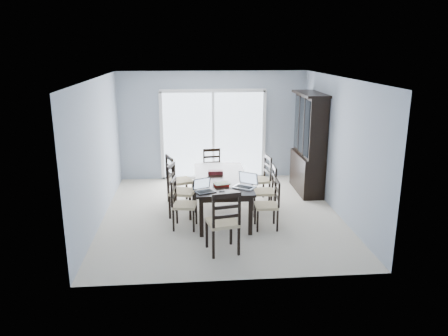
{
  "coord_description": "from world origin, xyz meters",
  "views": [
    {
      "loc": [
        -0.62,
        -7.91,
        3.13
      ],
      "look_at": [
        0.05,
        0.0,
        0.93
      ],
      "focal_mm": 35.0,
      "sensor_mm": 36.0,
      "label": 1
    }
  ],
  "objects_px": {
    "chair_right_near": "(271,199)",
    "chair_end_far": "(213,165)",
    "chair_end_near": "(224,216)",
    "laptop_dark": "(205,189)",
    "laptop_silver": "(244,184)",
    "chair_left_near": "(180,198)",
    "chair_right_mid": "(268,185)",
    "game_box": "(215,172)",
    "china_hutch": "(309,145)",
    "chair_right_far": "(262,174)",
    "cell_phone": "(222,191)",
    "hot_tub": "(188,149)",
    "chair_left_far": "(175,175)",
    "dining_table": "(221,181)",
    "chair_left_mid": "(177,184)"
  },
  "relations": [
    {
      "from": "chair_right_near",
      "to": "chair_end_far",
      "type": "bearing_deg",
      "value": 23.03
    },
    {
      "from": "chair_end_near",
      "to": "chair_end_far",
      "type": "distance_m",
      "value": 3.26
    },
    {
      "from": "laptop_dark",
      "to": "laptop_silver",
      "type": "xyz_separation_m",
      "value": [
        0.69,
        0.19,
        0.01
      ]
    },
    {
      "from": "chair_end_far",
      "to": "laptop_silver",
      "type": "bearing_deg",
      "value": 92.46
    },
    {
      "from": "chair_right_near",
      "to": "chair_left_near",
      "type": "bearing_deg",
      "value": 86.42
    },
    {
      "from": "chair_right_mid",
      "to": "chair_end_near",
      "type": "distance_m",
      "value": 1.92
    },
    {
      "from": "chair_right_near",
      "to": "game_box",
      "type": "distance_m",
      "value": 1.34
    },
    {
      "from": "chair_right_near",
      "to": "chair_right_mid",
      "type": "height_order",
      "value": "chair_right_mid"
    },
    {
      "from": "china_hutch",
      "to": "chair_right_far",
      "type": "relative_size",
      "value": 1.96
    },
    {
      "from": "cell_phone",
      "to": "hot_tub",
      "type": "relative_size",
      "value": 0.05
    },
    {
      "from": "chair_right_mid",
      "to": "chair_end_near",
      "type": "bearing_deg",
      "value": 151.88
    },
    {
      "from": "chair_right_far",
      "to": "chair_end_far",
      "type": "height_order",
      "value": "chair_right_far"
    },
    {
      "from": "chair_left_near",
      "to": "chair_right_mid",
      "type": "bearing_deg",
      "value": 116.5
    },
    {
      "from": "laptop_dark",
      "to": "hot_tub",
      "type": "bearing_deg",
      "value": 69.54
    },
    {
      "from": "chair_left_near",
      "to": "game_box",
      "type": "relative_size",
      "value": 3.65
    },
    {
      "from": "chair_right_mid",
      "to": "laptop_silver",
      "type": "bearing_deg",
      "value": 141.66
    },
    {
      "from": "china_hutch",
      "to": "chair_right_far",
      "type": "xyz_separation_m",
      "value": [
        -1.11,
        -0.54,
        -0.48
      ]
    },
    {
      "from": "chair_left_far",
      "to": "chair_right_near",
      "type": "bearing_deg",
      "value": 32.03
    },
    {
      "from": "dining_table",
      "to": "cell_phone",
      "type": "distance_m",
      "value": 0.86
    },
    {
      "from": "laptop_silver",
      "to": "dining_table",
      "type": "bearing_deg",
      "value": 152.5
    },
    {
      "from": "dining_table",
      "to": "chair_left_mid",
      "type": "distance_m",
      "value": 0.84
    },
    {
      "from": "dining_table",
      "to": "chair_end_near",
      "type": "height_order",
      "value": "chair_end_near"
    },
    {
      "from": "cell_phone",
      "to": "chair_right_near",
      "type": "bearing_deg",
      "value": 5.04
    },
    {
      "from": "china_hutch",
      "to": "chair_left_mid",
      "type": "relative_size",
      "value": 1.87
    },
    {
      "from": "chair_right_mid",
      "to": "laptop_dark",
      "type": "height_order",
      "value": "chair_right_mid"
    },
    {
      "from": "chair_end_far",
      "to": "laptop_dark",
      "type": "xyz_separation_m",
      "value": [
        -0.27,
        -2.43,
        0.24
      ]
    },
    {
      "from": "chair_right_far",
      "to": "game_box",
      "type": "relative_size",
      "value": 3.9
    },
    {
      "from": "laptop_dark",
      "to": "laptop_silver",
      "type": "bearing_deg",
      "value": -9.04
    },
    {
      "from": "chair_end_near",
      "to": "chair_right_far",
      "type": "bearing_deg",
      "value": 55.56
    },
    {
      "from": "laptop_silver",
      "to": "china_hutch",
      "type": "bearing_deg",
      "value": 84.06
    },
    {
      "from": "hot_tub",
      "to": "game_box",
      "type": "bearing_deg",
      "value": -80.82
    },
    {
      "from": "laptop_silver",
      "to": "chair_left_far",
      "type": "bearing_deg",
      "value": 168.1
    },
    {
      "from": "chair_right_far",
      "to": "laptop_dark",
      "type": "height_order",
      "value": "chair_right_far"
    },
    {
      "from": "chair_left_near",
      "to": "game_box",
      "type": "distance_m",
      "value": 1.08
    },
    {
      "from": "chair_right_far",
      "to": "cell_phone",
      "type": "height_order",
      "value": "chair_right_far"
    },
    {
      "from": "chair_right_far",
      "to": "game_box",
      "type": "height_order",
      "value": "chair_right_far"
    },
    {
      "from": "chair_right_far",
      "to": "hot_tub",
      "type": "distance_m",
      "value": 3.15
    },
    {
      "from": "chair_left_near",
      "to": "chair_right_near",
      "type": "height_order",
      "value": "chair_left_near"
    },
    {
      "from": "chair_left_far",
      "to": "chair_end_far",
      "type": "bearing_deg",
      "value": 119.06
    },
    {
      "from": "china_hutch",
      "to": "chair_end_far",
      "type": "bearing_deg",
      "value": 171.37
    },
    {
      "from": "chair_left_mid",
      "to": "chair_right_mid",
      "type": "bearing_deg",
      "value": 103.22
    },
    {
      "from": "laptop_dark",
      "to": "game_box",
      "type": "xyz_separation_m",
      "value": [
        0.25,
        1.07,
        -0.02
      ]
    },
    {
      "from": "chair_right_far",
      "to": "laptop_dark",
      "type": "xyz_separation_m",
      "value": [
        -1.26,
        -1.57,
        0.21
      ]
    },
    {
      "from": "chair_left_far",
      "to": "game_box",
      "type": "height_order",
      "value": "chair_left_far"
    },
    {
      "from": "chair_right_far",
      "to": "cell_phone",
      "type": "relative_size",
      "value": 11.3
    },
    {
      "from": "chair_right_mid",
      "to": "laptop_dark",
      "type": "relative_size",
      "value": 2.86
    },
    {
      "from": "chair_right_near",
      "to": "chair_end_far",
      "type": "distance_m",
      "value": 2.47
    },
    {
      "from": "chair_right_near",
      "to": "chair_end_near",
      "type": "xyz_separation_m",
      "value": [
        -0.92,
        -0.96,
        0.09
      ]
    },
    {
      "from": "chair_right_mid",
      "to": "laptop_silver",
      "type": "height_order",
      "value": "chair_right_mid"
    },
    {
      "from": "chair_left_far",
      "to": "chair_end_far",
      "type": "xyz_separation_m",
      "value": [
        0.82,
        0.92,
        -0.07
      ]
    }
  ]
}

